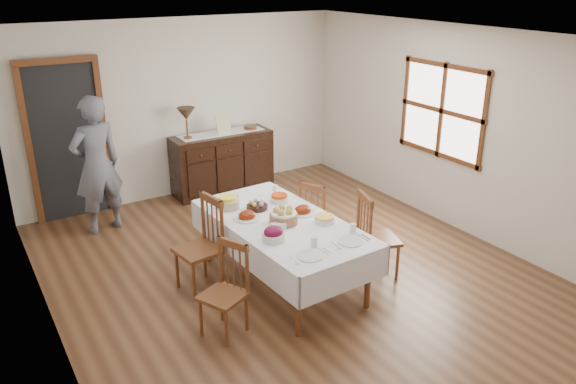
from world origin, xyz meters
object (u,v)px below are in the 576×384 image
chair_right_far (317,217)px  person (96,161)px  chair_left_near (226,289)px  sideboard (222,163)px  chair_right_near (375,235)px  table_lamp (186,115)px  dining_table (282,229)px  chair_left_far (202,244)px

chair_right_far → person: bearing=21.1°
chair_left_near → sideboard: sideboard is taller
chair_right_near → table_lamp: (-0.82, 3.26, 0.77)m
dining_table → person: bearing=115.8°
table_lamp → person: bearing=-161.8°
chair_left_near → sideboard: (1.55, 3.32, 0.00)m
dining_table → chair_left_far: 0.85m
chair_left_far → person: size_ratio=0.54×
chair_left_far → sideboard: chair_left_far is taller
chair_right_near → chair_left_near: bearing=110.3°
chair_left_far → chair_right_near: bearing=57.7°
chair_left_near → table_lamp: size_ratio=1.96×
chair_left_near → dining_table: bearing=93.9°
chair_left_near → person: bearing=163.1°
chair_right_far → table_lamp: bearing=-10.8°
chair_right_near → table_lamp: 3.45m
chair_left_near → person: person is taller
chair_left_near → person: 2.94m
person → table_lamp: person is taller
chair_left_near → chair_left_far: bearing=146.0°
chair_right_near → person: (-2.24, 2.79, 0.46)m
chair_left_near → person: size_ratio=0.47×
table_lamp → chair_right_near: bearing=-75.9°
chair_left_far → table_lamp: bearing=152.1°
dining_table → person: (-1.30, 2.38, 0.31)m
chair_right_far → sideboard: (-0.08, 2.43, -0.00)m
sideboard → chair_right_far: bearing=-88.2°
chair_right_far → chair_right_near: bearing=170.4°
chair_left_far → table_lamp: 2.76m
dining_table → chair_right_near: 1.04m
chair_left_far → sideboard: (1.42, 2.48, -0.06)m
sideboard → dining_table: bearing=-102.9°
dining_table → table_lamp: table_lamp is taller
chair_right_near → sideboard: bearing=22.9°
chair_right_far → person: size_ratio=0.48×
sideboard → person: bearing=-167.0°
chair_right_far → person: person is taller
dining_table → chair_right_far: size_ratio=2.40×
person → chair_right_near: bearing=115.6°
dining_table → sideboard: sideboard is taller
chair_left_near → chair_right_far: bearing=93.7°
chair_left_far → chair_right_far: bearing=83.4°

